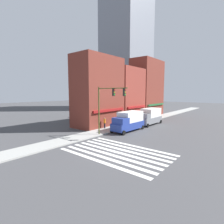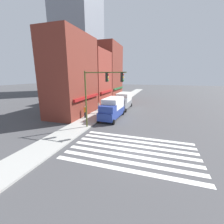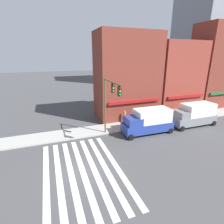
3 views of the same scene
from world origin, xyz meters
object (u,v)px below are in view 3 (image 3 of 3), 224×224
at_px(traffic_signal, 110,97).
at_px(box_truck_blue, 148,121).
at_px(pedestrian_white_shirt, 149,115).
at_px(box_truck_grey, 194,114).
at_px(pedestrian_orange_vest, 125,116).
at_px(pedestrian_red_jacket, 164,113).

bearing_deg(traffic_signal, box_truck_blue, 0.21).
height_order(traffic_signal, pedestrian_white_shirt, traffic_signal).
relative_size(traffic_signal, box_truck_grey, 1.10).
distance_m(traffic_signal, pedestrian_orange_vest, 6.47).
xyz_separation_m(pedestrian_orange_vest, pedestrian_white_shirt, (3.43, -0.78, 0.00)).
bearing_deg(pedestrian_white_shirt, box_truck_grey, 47.82).
height_order(box_truck_blue, pedestrian_red_jacket, box_truck_blue).
distance_m(pedestrian_orange_vest, pedestrian_white_shirt, 3.52).
bearing_deg(box_truck_blue, box_truck_grey, 1.41).
bearing_deg(traffic_signal, pedestrian_red_jacket, 17.83).
relative_size(box_truck_blue, pedestrian_orange_vest, 3.53).
height_order(box_truck_grey, pedestrian_orange_vest, box_truck_grey).
relative_size(box_truck_blue, pedestrian_red_jacket, 3.53).
height_order(traffic_signal, box_truck_blue, traffic_signal).
bearing_deg(box_truck_grey, traffic_signal, -179.59).
distance_m(pedestrian_white_shirt, pedestrian_red_jacket, 2.62).
distance_m(traffic_signal, box_truck_blue, 5.97).
bearing_deg(box_truck_blue, pedestrian_white_shirt, 57.63).
xyz_separation_m(box_truck_grey, pedestrian_red_jacket, (-2.53, 3.07, -0.51)).
xyz_separation_m(box_truck_grey, pedestrian_orange_vest, (-8.58, 3.79, -0.51)).
relative_size(box_truck_grey, pedestrian_orange_vest, 3.51).
distance_m(box_truck_blue, box_truck_grey, 7.17).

